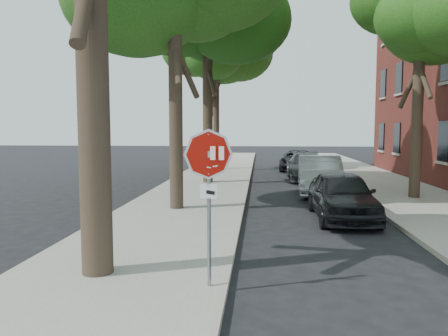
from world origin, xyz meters
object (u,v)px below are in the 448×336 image
Objects in this scene: car_a at (342,195)px; car_b at (320,175)px; tree_mid_b at (207,17)px; tree_right at (420,7)px; car_d at (298,160)px; stop_sign at (209,177)px; tree_far at (216,58)px; car_c at (307,166)px.

car_a is 4.96m from car_b.
tree_mid_b is 9.34m from tree_right.
car_d is at bearing 89.69° from car_a.
stop_sign is 21.88m from tree_far.
tree_mid_b is 11.56m from car_d.
car_a is at bearing -89.24° from car_c.
car_c is at bearing 118.35° from tree_right.
tree_mid_b is 9.25m from car_b.
tree_right is at bearing -13.98° from car_b.
stop_sign is 0.53× the size of car_c.
car_c is (3.30, 16.40, -1.24)m from stop_sign.
tree_mid_b is 1.11× the size of tree_far.
car_c is 5.15m from car_d.
tree_far is 1.90× the size of car_c.
stop_sign is 0.28× the size of tree_right.
tree_far is 9.65m from car_c.
tree_mid_b is 2.14× the size of car_b.
stop_sign reaches higher than car_c.
tree_far and tree_right have the same top height.
stop_sign is at bearing -83.05° from tree_mid_b.
tree_mid_b is 2.11× the size of car_c.
car_c is at bearing -83.21° from car_d.
car_c is at bearing 78.62° from stop_sign.
car_b reaches higher than car_a.
car_b is at bearing 89.69° from car_a.
stop_sign is 11.76m from car_b.
tree_right reaches higher than car_b.
stop_sign is 0.54× the size of car_d.
tree_mid_b is 7.04m from tree_far.
car_a is (3.30, 6.27, -1.22)m from stop_sign.
stop_sign reaches higher than car_b.
tree_right is 13.58m from car_d.
tree_mid_b is 2.42× the size of car_a.
stop_sign is 0.28× the size of tree_far.
car_c is (0.00, 5.17, -0.09)m from car_b.
car_b is at bearing 73.62° from stop_sign.
stop_sign reaches higher than car_d.
car_c is 1.02× the size of car_d.
car_c is at bearing 89.69° from car_a.
tree_mid_b reaches higher than tree_right.
car_d is (0.00, 10.32, -0.13)m from car_b.
tree_right is at bearing -51.66° from tree_far.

